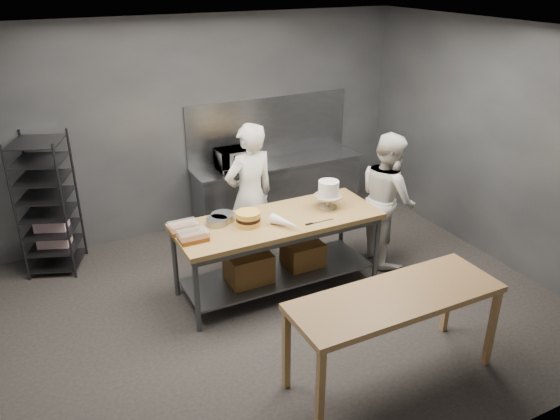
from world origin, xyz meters
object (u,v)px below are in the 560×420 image
object	(u,v)px
frosted_cake_stand	(328,191)
chef_behind	(250,196)
near_counter	(396,303)
chef_right	(387,198)
work_table	(276,246)
speed_rack	(48,206)
microwave	(236,159)
layer_cake	(248,218)

from	to	relation	value
frosted_cake_stand	chef_behind	bearing A→B (deg)	136.42
near_counter	chef_right	bearing A→B (deg)	54.96
work_table	frosted_cake_stand	bearing A→B (deg)	1.18
work_table	chef_right	bearing A→B (deg)	0.87
chef_behind	frosted_cake_stand	bearing A→B (deg)	128.06
work_table	chef_right	distance (m)	1.63
speed_rack	chef_right	bearing A→B (deg)	-23.58
near_counter	chef_behind	world-z (taller)	chef_behind
speed_rack	frosted_cake_stand	xyz separation A→B (m)	(2.99, -1.71, 0.28)
near_counter	frosted_cake_stand	distance (m)	1.95
frosted_cake_stand	work_table	bearing A→B (deg)	-178.82
near_counter	speed_rack	world-z (taller)	speed_rack
microwave	frosted_cake_stand	size ratio (longest dim) A/B	1.59
work_table	speed_rack	distance (m)	2.88
near_counter	speed_rack	xyz separation A→B (m)	(-2.57, 3.58, 0.04)
frosted_cake_stand	layer_cake	bearing A→B (deg)	-179.38
chef_behind	chef_right	world-z (taller)	chef_behind
chef_behind	work_table	bearing A→B (deg)	82.64
speed_rack	layer_cake	bearing A→B (deg)	-41.43
microwave	frosted_cake_stand	xyz separation A→B (m)	(0.45, -1.79, 0.08)
speed_rack	frosted_cake_stand	world-z (taller)	speed_rack
chef_behind	microwave	xyz separation A→B (m)	(0.27, 1.10, 0.11)
chef_behind	layer_cake	distance (m)	0.77
work_table	microwave	size ratio (longest dim) A/B	4.43
speed_rack	microwave	distance (m)	2.55
chef_right	layer_cake	size ratio (longest dim) A/B	6.25
work_table	near_counter	size ratio (longest dim) A/B	1.20
layer_cake	microwave	bearing A→B (deg)	71.65
speed_rack	microwave	world-z (taller)	speed_rack
chef_behind	frosted_cake_stand	distance (m)	1.01
chef_right	work_table	bearing A→B (deg)	102.27
frosted_cake_stand	layer_cake	distance (m)	1.06
chef_right	frosted_cake_stand	size ratio (longest dim) A/B	5.06
work_table	layer_cake	xyz separation A→B (m)	(-0.34, 0.00, 0.43)
chef_right	microwave	world-z (taller)	chef_right
speed_rack	chef_behind	size ratio (longest dim) A/B	0.93
work_table	near_counter	distance (m)	1.89
work_table	microwave	xyz separation A→B (m)	(0.26, 1.80, 0.48)
chef_right	frosted_cake_stand	distance (m)	0.94
chef_right	microwave	distance (m)	2.24
chef_behind	microwave	bearing A→B (deg)	-112.08
speed_rack	chef_right	xyz separation A→B (m)	(3.89, -1.70, 0.00)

